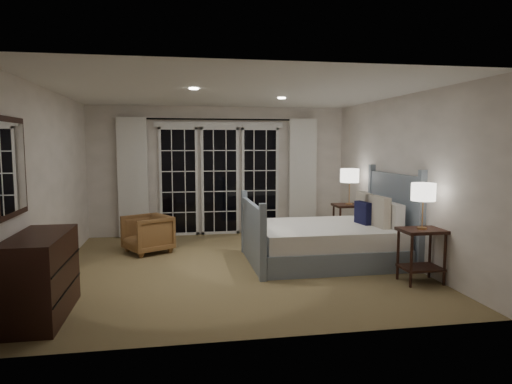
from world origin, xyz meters
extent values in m
plane|color=#917B4E|center=(0.00, 0.00, 0.00)|extent=(5.00, 5.00, 0.00)
plane|color=white|center=(0.00, 0.00, 2.50)|extent=(5.00, 5.00, 0.00)
cube|color=white|center=(-2.50, 0.00, 1.25)|extent=(0.02, 5.00, 2.50)
cube|color=white|center=(2.50, 0.00, 1.25)|extent=(0.02, 5.00, 2.50)
cube|color=white|center=(0.00, 2.50, 1.25)|extent=(5.00, 0.02, 2.50)
cube|color=white|center=(0.00, -2.50, 1.25)|extent=(5.00, 0.02, 2.50)
cube|color=black|center=(-0.80, 2.47, 1.05)|extent=(0.66, 0.02, 2.02)
cube|color=black|center=(0.00, 2.47, 1.05)|extent=(0.66, 0.02, 2.02)
cube|color=black|center=(0.80, 2.47, 1.05)|extent=(0.66, 0.02, 2.02)
cube|color=white|center=(0.00, 2.46, 2.15)|extent=(2.50, 0.04, 0.10)
cylinder|color=black|center=(0.00, 2.40, 2.25)|extent=(3.50, 0.03, 0.03)
cube|color=silver|center=(-1.65, 2.38, 1.15)|extent=(0.55, 0.10, 2.25)
cube|color=silver|center=(1.65, 2.38, 1.15)|extent=(0.55, 0.10, 2.25)
cylinder|color=white|center=(0.80, 0.60, 2.49)|extent=(0.12, 0.12, 0.01)
cylinder|color=white|center=(-0.60, -0.40, 2.49)|extent=(0.12, 0.12, 0.01)
cube|color=slate|center=(1.35, 0.06, 0.15)|extent=(2.09, 1.63, 0.31)
cube|color=white|center=(1.35, 0.06, 0.43)|extent=(2.03, 1.57, 0.26)
cube|color=slate|center=(2.46, 0.06, 0.66)|extent=(0.06, 1.63, 1.33)
cube|color=slate|center=(0.24, 0.06, 0.46)|extent=(0.06, 1.63, 0.92)
cube|color=white|center=(2.26, -0.26, 0.74)|extent=(0.14, 0.60, 0.36)
cube|color=white|center=(2.26, 0.38, 0.74)|extent=(0.14, 0.60, 0.36)
cube|color=beige|center=(2.10, -0.22, 0.79)|extent=(0.16, 0.46, 0.45)
cube|color=beige|center=(2.10, 0.34, 0.79)|extent=(0.16, 0.46, 0.45)
cube|color=black|center=(1.96, 0.06, 0.73)|extent=(0.15, 0.35, 0.34)
cube|color=black|center=(2.24, -1.16, 0.68)|extent=(0.54, 0.43, 0.04)
cube|color=black|center=(2.24, -1.16, 0.19)|extent=(0.50, 0.39, 0.03)
cylinder|color=black|center=(2.01, -1.34, 0.33)|extent=(0.04, 0.04, 0.67)
cylinder|color=black|center=(2.46, -1.34, 0.33)|extent=(0.04, 0.04, 0.67)
cylinder|color=black|center=(2.01, -0.99, 0.33)|extent=(0.04, 0.04, 0.67)
cylinder|color=black|center=(2.46, -0.99, 0.33)|extent=(0.04, 0.04, 0.67)
cube|color=black|center=(2.21, 1.28, 0.68)|extent=(0.54, 0.43, 0.04)
cube|color=black|center=(2.21, 1.28, 0.19)|extent=(0.49, 0.39, 0.03)
cylinder|color=black|center=(1.99, 1.11, 0.33)|extent=(0.04, 0.04, 0.67)
cylinder|color=black|center=(2.44, 1.11, 0.33)|extent=(0.04, 0.04, 0.67)
cylinder|color=black|center=(1.99, 1.45, 0.33)|extent=(0.04, 0.04, 0.67)
cylinder|color=black|center=(2.44, 1.45, 0.33)|extent=(0.04, 0.04, 0.67)
cylinder|color=tan|center=(2.24, -1.16, 0.71)|extent=(0.12, 0.12, 0.02)
cylinder|color=tan|center=(2.24, -1.16, 0.89)|extent=(0.02, 0.02, 0.34)
cylinder|color=white|center=(2.24, -1.16, 1.18)|extent=(0.30, 0.30, 0.22)
cylinder|color=tan|center=(2.21, 1.28, 0.71)|extent=(0.12, 0.12, 0.02)
cylinder|color=tan|center=(2.21, 1.28, 0.91)|extent=(0.02, 0.02, 0.38)
cylinder|color=white|center=(2.21, 1.28, 1.22)|extent=(0.33, 0.33, 0.24)
imported|color=brown|center=(-1.33, 1.11, 0.31)|extent=(0.92, 0.91, 0.62)
cube|color=black|center=(-2.23, -1.58, 0.43)|extent=(0.51, 1.22, 0.86)
cube|color=black|center=(-1.97, -1.58, 0.28)|extent=(0.01, 1.20, 0.01)
cube|color=black|center=(-1.97, -1.58, 0.57)|extent=(0.01, 1.20, 0.01)
cube|color=black|center=(-2.47, -1.58, 1.55)|extent=(0.04, 0.85, 1.00)
cube|color=white|center=(-2.44, -1.58, 1.55)|extent=(0.01, 0.73, 0.88)
camera|label=1|loc=(-0.84, -6.45, 1.78)|focal=32.00mm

